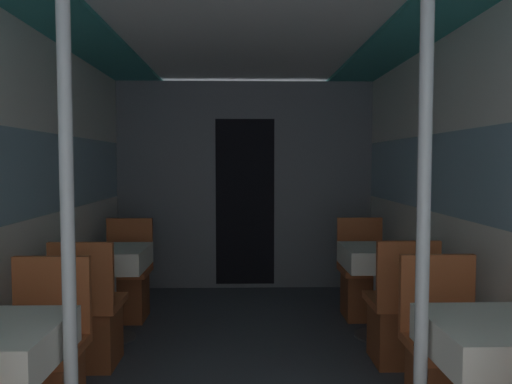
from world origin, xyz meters
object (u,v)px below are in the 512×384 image
object	(u,v)px
support_pole_left_0	(68,225)
chair_right_far_0	(447,373)
dining_table_left_1	(110,263)
chair_right_far_1	(363,286)
dining_table_right_1	(380,262)
chair_left_far_0	(42,377)
chair_left_near_1	(90,326)
dining_table_right_0	(500,350)
support_pole_right_0	(423,224)
chair_right_near_1	(399,323)
chair_left_far_1	(126,287)

from	to	relation	value
support_pole_left_0	chair_right_far_0	distance (m)	2.03
dining_table_left_1	chair_right_far_1	bearing A→B (deg)	13.81
dining_table_right_1	chair_right_far_1	xyz separation A→B (m)	(0.00, 0.52, -0.32)
chair_left_far_0	chair_left_near_1	distance (m)	0.81
dining_table_right_1	chair_right_far_1	distance (m)	0.61
chair_left_far_0	dining_table_left_1	xyz separation A→B (m)	(0.00, 1.33, 0.32)
dining_table_right_0	support_pole_right_0	xyz separation A→B (m)	(-0.33, 0.00, 0.53)
chair_right_far_1	chair_left_near_1	bearing A→B (deg)	26.17
chair_right_far_0	chair_right_far_1	xyz separation A→B (m)	(0.00, 1.84, 0.00)
chair_right_far_0	dining_table_right_1	size ratio (longest dim) A/B	1.21
chair_left_far_0	chair_right_near_1	size ratio (longest dim) A/B	1.00
dining_table_left_1	dining_table_right_0	distance (m)	2.80
support_pole_left_0	dining_table_right_0	xyz separation A→B (m)	(1.77, 0.00, -0.53)
support_pole_left_0	chair_right_far_1	bearing A→B (deg)	53.09
chair_left_far_1	dining_table_right_1	size ratio (longest dim) A/B	1.21
support_pole_right_0	chair_right_near_1	bearing A→B (deg)	75.93
chair_left_near_1	support_pole_right_0	xyz separation A→B (m)	(1.77, -1.33, 0.85)
chair_left_far_0	support_pole_right_0	bearing A→B (deg)	163.73
chair_left_near_1	chair_right_near_1	world-z (taller)	same
chair_left_far_0	support_pole_right_0	size ratio (longest dim) A/B	0.39
support_pole_left_0	support_pole_right_0	xyz separation A→B (m)	(1.44, 0.00, 0.00)
dining_table_right_0	dining_table_right_1	size ratio (longest dim) A/B	1.00
chair_left_far_0	chair_left_far_1	bearing A→B (deg)	-90.00
dining_table_right_0	dining_table_left_1	bearing A→B (deg)	138.80
chair_left_near_1	dining_table_right_0	bearing A→B (deg)	-32.20
chair_left_far_0	chair_right_far_0	size ratio (longest dim) A/B	1.00
chair_left_near_1	support_pole_right_0	world-z (taller)	support_pole_right_0
chair_left_far_0	chair_right_near_1	bearing A→B (deg)	-158.99
dining_table_left_1	chair_left_far_1	distance (m)	0.61
dining_table_right_0	chair_right_far_0	size ratio (longest dim) A/B	0.82
chair_left_near_1	chair_left_far_1	bearing A→B (deg)	90.00
support_pole_left_0	dining_table_left_1	distance (m)	1.95
chair_left_far_1	dining_table_right_0	size ratio (longest dim) A/B	1.21
chair_right_far_0	support_pole_left_0	bearing A→B (deg)	16.27
support_pole_right_0	dining_table_right_1	size ratio (longest dim) A/B	3.14
dining_table_right_1	chair_right_far_1	size ratio (longest dim) A/B	0.82
chair_left_far_0	dining_table_right_0	distance (m)	2.19
chair_right_far_1	chair_left_far_0	bearing A→B (deg)	41.20
chair_right_far_0	support_pole_right_0	distance (m)	1.05
chair_left_far_0	chair_right_far_1	xyz separation A→B (m)	(2.10, 1.84, 0.00)
chair_right_far_1	chair_right_far_0	bearing A→B (deg)	90.00
dining_table_right_0	chair_right_far_0	world-z (taller)	chair_right_far_0
chair_left_near_1	chair_right_far_1	world-z (taller)	same
dining_table_left_1	chair_right_far_1	distance (m)	2.19
chair_left_far_0	chair_left_far_1	world-z (taller)	same
dining_table_right_0	chair_right_far_0	xyz separation A→B (m)	(0.00, 0.52, -0.32)
chair_left_near_1	chair_right_near_1	bearing A→B (deg)	0.00
dining_table_left_1	dining_table_right_0	xyz separation A→B (m)	(2.10, -1.84, 0.00)
chair_left_near_1	chair_left_far_1	xyz separation A→B (m)	(0.00, 1.03, 0.00)
dining_table_right_0	chair_right_near_1	distance (m)	1.36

